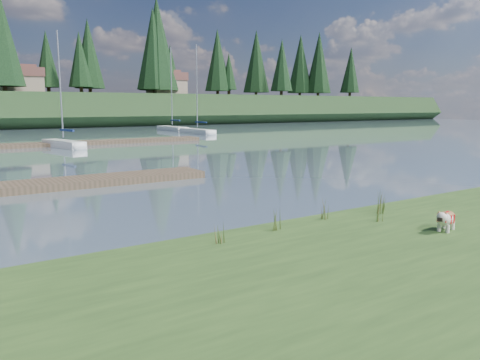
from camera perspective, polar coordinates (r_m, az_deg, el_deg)
ground at (r=41.45m, az=-24.34°, el=3.68°), size 200.00×200.00×0.00m
bank at (r=8.61m, az=18.89°, el=-12.82°), size 60.00×9.00×0.35m
bulldog at (r=12.22m, az=23.84°, el=-4.22°), size 0.87×0.49×0.51m
dock_near at (r=20.21m, az=-26.01°, el=-0.86°), size 16.00×2.00×0.30m
dock_far at (r=41.79m, az=-21.65°, el=4.09°), size 26.00×2.20×0.30m
sailboat_bg_2 at (r=40.37m, az=-21.03°, el=4.24°), size 2.49×6.05×9.16m
sailboat_bg_4 at (r=56.27m, az=-5.53°, el=5.99°), size 1.66×7.03×10.40m
sailboat_bg_5 at (r=63.66m, az=-8.51°, el=6.28°), size 1.56×7.57×10.85m
weed_0 at (r=11.26m, az=4.60°, el=-4.97°), size 0.17×0.14×0.57m
weed_1 at (r=12.50m, az=10.29°, el=-3.64°), size 0.17×0.14×0.58m
weed_2 at (r=13.47m, az=16.88°, el=-2.68°), size 0.17×0.14×0.74m
weed_3 at (r=10.21m, az=-2.47°, el=-6.68°), size 0.17×0.14×0.46m
weed_4 at (r=12.63m, az=16.59°, el=-4.13°), size 0.17×0.14×0.39m
weed_5 at (r=13.81m, az=16.76°, el=-2.50°), size 0.17×0.14×0.69m
mud_lip at (r=11.69m, az=1.50°, el=-7.05°), size 60.00×0.50×0.14m
conifer_4 at (r=78.00m, az=-27.13°, el=15.31°), size 6.16×6.16×15.10m
conifer_5 at (r=83.94m, az=-18.95°, el=13.73°), size 3.96×3.96×10.35m
conifer_6 at (r=86.66m, az=-10.04°, el=16.02°), size 7.04×7.04×17.00m
conifer_7 at (r=95.48m, az=-2.76°, el=14.40°), size 5.28×5.28×13.20m
conifer_8 at (r=99.47m, az=5.11°, el=13.76°), size 4.62×4.62×11.77m
conifer_9 at (r=110.27m, az=9.58°, el=13.92°), size 5.94×5.94×14.62m
house_1 at (r=82.85m, az=-25.14°, el=11.00°), size 6.30×5.30×4.65m
house_2 at (r=87.82m, az=-8.96°, el=11.57°), size 6.30×5.30×4.65m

